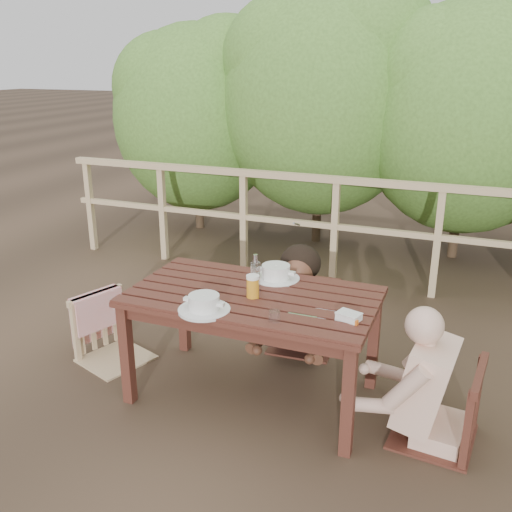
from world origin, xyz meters
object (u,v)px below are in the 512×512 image
at_px(tumbler, 274,317).
at_px(beer_glass, 253,287).
at_px(bottle, 256,274).
at_px(soup_far, 276,273).
at_px(chair_far, 304,289).
at_px(table, 253,346).
at_px(soup_near, 204,303).
at_px(butter_tub, 349,317).
at_px(chair_left, 111,303).
at_px(diner_right, 451,337).
at_px(chair_right, 441,366).
at_px(woman, 306,265).

bearing_deg(tumbler, beer_glass, 131.33).
bearing_deg(bottle, soup_far, 79.18).
height_order(chair_far, beer_glass, chair_far).
distance_m(table, bottle, 0.46).
bearing_deg(soup_near, butter_tub, 11.91).
height_order(chair_left, beer_glass, chair_left).
xyz_separation_m(table, butter_tub, (0.61, -0.15, 0.36)).
height_order(table, soup_near, soup_near).
bearing_deg(tumbler, soup_far, 108.96).
bearing_deg(table, beer_glass, -68.32).
bearing_deg(table, diner_right, -2.04).
bearing_deg(soup_far, chair_right, -16.83).
bearing_deg(chair_far, soup_far, -101.00).
xyz_separation_m(woman, tumbler, (0.14, -1.04, 0.08)).
distance_m(chair_far, beer_glass, 0.82).
bearing_deg(table, tumbler, -51.46).
bearing_deg(butter_tub, soup_near, -150.78).
xyz_separation_m(woman, soup_near, (-0.27, -1.04, 0.10)).
relative_size(soup_near, beer_glass, 1.97).
xyz_separation_m(table, bottle, (-0.00, 0.04, 0.46)).
bearing_deg(woman, diner_right, 139.67).
distance_m(soup_near, tumbler, 0.41).
bearing_deg(soup_far, chair_left, -167.60).
relative_size(chair_left, woman, 0.69).
bearing_deg(woman, beer_glass, 80.81).
bearing_deg(bottle, beer_glass, -77.49).
relative_size(woman, soup_far, 4.15).
height_order(table, bottle, bottle).
bearing_deg(soup_far, woman, 82.39).
relative_size(table, beer_glass, 9.84).
height_order(chair_right, woman, woman).
distance_m(woman, tumbler, 1.05).
xyz_separation_m(table, tumbler, (0.25, -0.31, 0.37)).
distance_m(chair_right, diner_right, 0.18).
bearing_deg(diner_right, butter_tub, 107.54).
bearing_deg(chair_left, tumbler, -85.14).
xyz_separation_m(soup_far, bottle, (-0.04, -0.23, 0.07)).
xyz_separation_m(chair_right, soup_far, (-1.05, 0.32, 0.27)).
bearing_deg(diner_right, woman, 58.69).
height_order(chair_left, butter_tub, chair_left).
distance_m(chair_far, bottle, 0.76).
relative_size(table, chair_far, 1.61).
height_order(chair_left, diner_right, diner_right).
bearing_deg(table, soup_near, -118.30).
height_order(diner_right, soup_near, diner_right).
xyz_separation_m(beer_glass, butter_tub, (0.58, -0.09, -0.05)).
bearing_deg(bottle, tumbler, -54.97).
bearing_deg(chair_left, chair_far, -39.84).
bearing_deg(tumbler, chair_right, 17.60).
distance_m(table, chair_right, 1.10).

